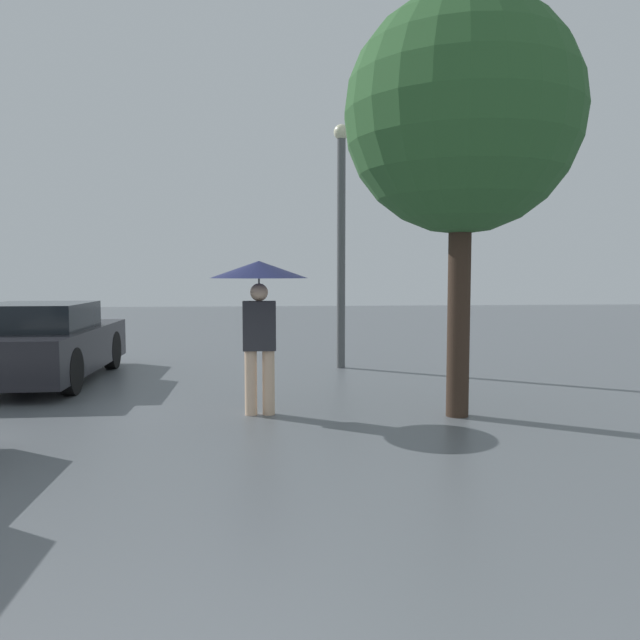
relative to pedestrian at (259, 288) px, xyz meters
The scene contains 4 objects.
pedestrian is the anchor object (origin of this frame).
parked_car_farthest 4.28m from the pedestrian, 142.01° to the left, with size 1.69×3.81×1.20m.
tree 2.99m from the pedestrian, ahead, with size 2.65×2.65×4.73m.
street_lamp 3.89m from the pedestrian, 68.14° to the left, with size 0.27×0.27×4.18m.
Camera 1 is at (0.05, -1.45, 1.64)m, focal length 35.00 mm.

